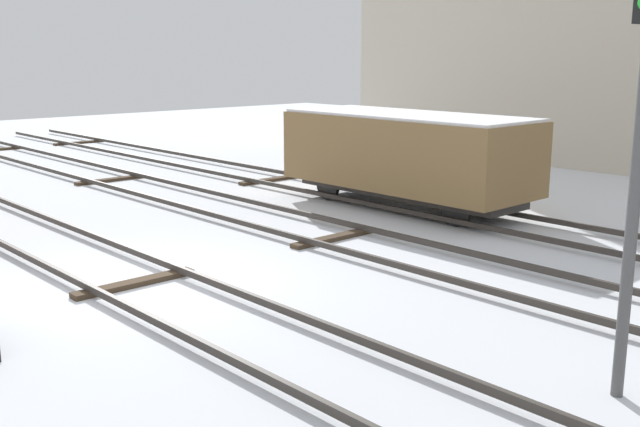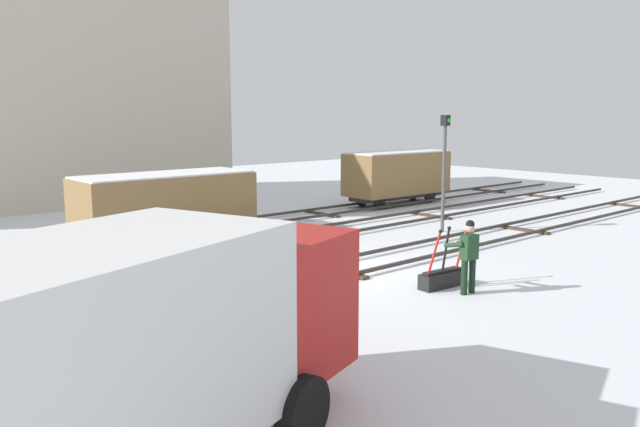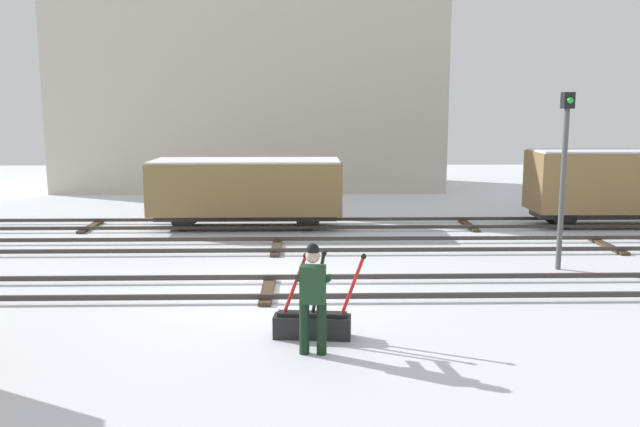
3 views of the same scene
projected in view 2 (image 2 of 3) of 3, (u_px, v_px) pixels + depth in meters
ground_plane at (339, 272)px, 16.13m from camera, size 60.00×60.00×0.00m
track_main_line at (339, 268)px, 16.12m from camera, size 44.00×1.94×0.18m
track_siding_near at (248, 244)px, 19.15m from camera, size 44.00×1.94×0.18m
track_siding_far at (194, 230)px, 21.52m from camera, size 44.00×1.94×0.18m
switch_lever_frame at (442, 277)px, 14.74m from camera, size 1.49×0.48×1.44m
rail_worker at (468, 253)px, 14.11m from camera, size 0.58×0.69×1.70m
delivery_truck at (146, 341)px, 6.80m from camera, size 6.27×3.88×2.81m
signal_post at (444, 161)px, 21.36m from camera, size 0.24×0.32×4.00m
apartment_building at (29, 71)px, 27.66m from camera, size 17.44×6.18×11.80m
freight_car_back_track at (166, 200)px, 20.67m from camera, size 5.77×2.24×2.11m
freight_car_near_switch at (397, 174)px, 28.10m from camera, size 5.17×2.02×2.39m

